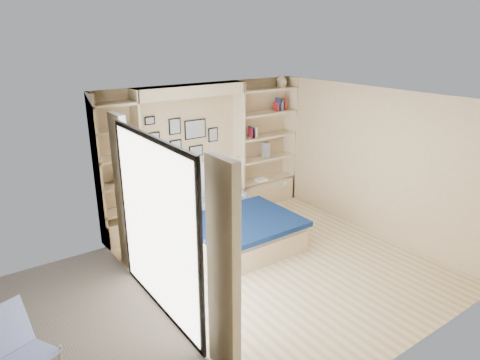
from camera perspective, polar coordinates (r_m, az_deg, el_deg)
ground at (r=6.66m, az=5.42°, el=-10.96°), size 4.50×4.50×0.00m
room_shell at (r=7.14m, az=-4.66°, el=0.67°), size 4.50×4.50×4.50m
bed at (r=7.18m, az=-1.23°, el=-6.07°), size 1.70×2.23×1.07m
photo_gallery at (r=7.56m, az=-7.96°, el=5.75°), size 1.48×0.02×0.82m
reading_lamps at (r=7.57m, az=-5.98°, el=1.89°), size 1.92×0.12×0.15m
shelf_decor at (r=8.24m, az=2.33°, el=7.71°), size 3.52×0.23×2.03m
deck_chair at (r=5.16m, az=-27.35°, el=-18.72°), size 0.65×0.82×0.72m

